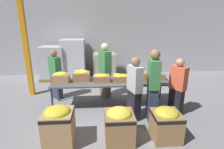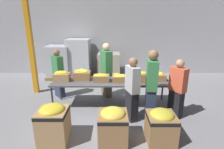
% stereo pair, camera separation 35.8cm
% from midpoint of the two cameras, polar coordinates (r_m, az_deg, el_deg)
% --- Properties ---
extents(ground_plane, '(30.00, 30.00, 0.00)m').
position_cam_midpoint_polar(ground_plane, '(5.28, -2.17, -9.90)').
color(ground_plane, gray).
extents(wall_back, '(16.00, 0.08, 4.00)m').
position_cam_midpoint_polar(wall_back, '(8.18, -3.29, 14.07)').
color(wall_back, '#A8A8AD').
rests_on(wall_back, ground_plane).
extents(sorting_table, '(3.32, 0.87, 0.75)m').
position_cam_midpoint_polar(sorting_table, '(5.00, -2.25, -2.56)').
color(sorting_table, '#4C4C51').
rests_on(sorting_table, ground_plane).
extents(banana_box_0, '(0.44, 0.28, 0.30)m').
position_cam_midpoint_polar(banana_box_0, '(5.09, -18.33, -0.82)').
color(banana_box_0, tan).
rests_on(banana_box_0, sorting_table).
extents(banana_box_1, '(0.47, 0.33, 0.32)m').
position_cam_midpoint_polar(banana_box_1, '(5.09, -11.94, -0.23)').
color(banana_box_1, olive).
rests_on(banana_box_1, sorting_table).
extents(banana_box_2, '(0.45, 0.31, 0.23)m').
position_cam_midpoint_polar(banana_box_2, '(4.93, -5.53, -1.06)').
color(banana_box_2, olive).
rests_on(banana_box_2, sorting_table).
extents(banana_box_3, '(0.47, 0.27, 0.23)m').
position_cam_midpoint_polar(banana_box_3, '(4.89, 0.90, -1.11)').
color(banana_box_3, olive).
rests_on(banana_box_3, sorting_table).
extents(banana_box_4, '(0.46, 0.30, 0.31)m').
position_cam_midpoint_polar(banana_box_4, '(4.97, 7.20, -0.49)').
color(banana_box_4, olive).
rests_on(banana_box_4, sorting_table).
extents(banana_box_5, '(0.40, 0.30, 0.23)m').
position_cam_midpoint_polar(banana_box_5, '(5.24, 12.70, -0.31)').
color(banana_box_5, olive).
rests_on(banana_box_5, sorting_table).
extents(volunteer_0, '(0.40, 0.52, 1.75)m').
position_cam_midpoint_polar(volunteer_0, '(5.61, -4.16, 1.19)').
color(volunteer_0, '#6B604C').
rests_on(volunteer_0, ground_plane).
extents(volunteer_1, '(0.39, 0.45, 1.52)m').
position_cam_midpoint_polar(volunteer_1, '(4.70, 18.55, -4.16)').
color(volunteer_1, black).
rests_on(volunteer_1, ground_plane).
extents(volunteer_2, '(0.34, 0.47, 1.59)m').
position_cam_midpoint_polar(volunteer_2, '(4.28, 4.99, -4.92)').
color(volunteer_2, black).
rests_on(volunteer_2, ground_plane).
extents(volunteer_3, '(0.29, 0.50, 1.76)m').
position_cam_midpoint_polar(volunteer_3, '(4.32, 10.96, -3.68)').
color(volunteer_3, '#2D3856').
rests_on(volunteer_3, ground_plane).
extents(volunteer_4, '(0.44, 0.45, 1.56)m').
position_cam_midpoint_polar(volunteer_4, '(5.80, -19.60, -0.14)').
color(volunteer_4, '#2D3856').
rests_on(volunteer_4, ground_plane).
extents(donation_bin_0, '(0.57, 0.57, 0.81)m').
position_cam_midpoint_polar(donation_bin_0, '(3.76, -19.73, -15.18)').
color(donation_bin_0, tan).
rests_on(donation_bin_0, ground_plane).
extents(donation_bin_1, '(0.58, 0.58, 0.73)m').
position_cam_midpoint_polar(donation_bin_1, '(3.66, -0.54, -15.90)').
color(donation_bin_1, olive).
rests_on(donation_bin_1, ground_plane).
extents(donation_bin_2, '(0.57, 0.57, 0.70)m').
position_cam_midpoint_polar(donation_bin_2, '(3.84, 14.61, -15.02)').
color(donation_bin_2, olive).
rests_on(donation_bin_2, ground_plane).
extents(support_pillar, '(0.15, 0.15, 4.00)m').
position_cam_midpoint_polar(support_pillar, '(6.25, -28.23, 11.44)').
color(support_pillar, orange).
rests_on(support_pillar, ground_plane).
extents(pallet_stack_0, '(1.05, 1.05, 1.68)m').
position_cam_midpoint_polar(pallet_stack_0, '(7.80, -13.63, 4.85)').
color(pallet_stack_0, olive).
rests_on(pallet_stack_0, ground_plane).
extents(pallet_stack_1, '(1.05, 1.05, 1.41)m').
position_cam_midpoint_polar(pallet_stack_1, '(7.92, -19.78, 3.50)').
color(pallet_stack_1, olive).
rests_on(pallet_stack_1, ground_plane).
extents(pallet_stack_2, '(1.01, 1.01, 1.10)m').
position_cam_midpoint_polar(pallet_stack_2, '(7.58, -3.88, 2.72)').
color(pallet_stack_2, olive).
rests_on(pallet_stack_2, ground_plane).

